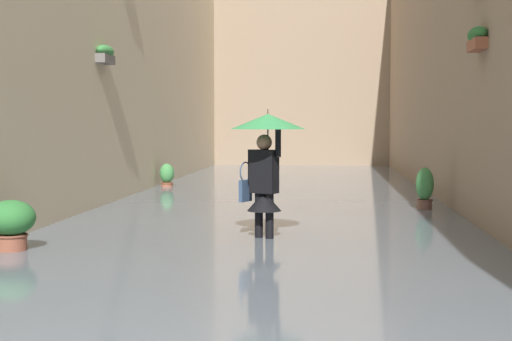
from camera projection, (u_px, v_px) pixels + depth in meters
ground_plane at (279, 208)px, 16.00m from camera, size 65.64×65.64×0.00m
flood_water at (279, 203)px, 16.00m from camera, size 7.77×32.25×0.18m
building_facade_left at (487, 15)px, 15.30m from camera, size 2.04×30.25×8.28m
building_facade_far at (302, 4)px, 29.50m from camera, size 10.57×1.80×13.40m
person_wading at (266, 149)px, 10.51m from camera, size 1.09×1.09×2.06m
potted_plant_near_left at (425, 191)px, 14.19m from camera, size 0.35×0.35×0.99m
potted_plant_far_right at (167, 177)px, 19.28m from camera, size 0.38×0.38×0.79m
potted_plant_mid_right at (11, 226)px, 9.55m from camera, size 0.65×0.65×0.85m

